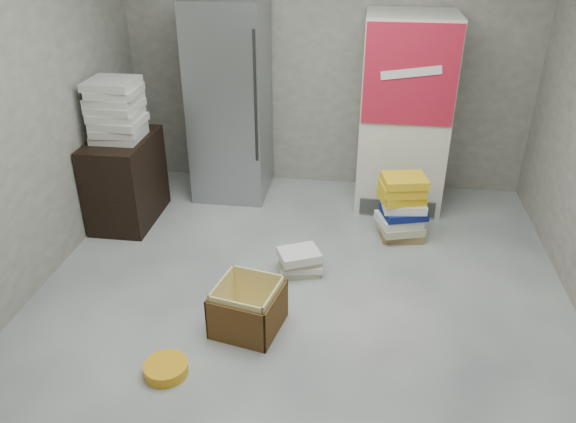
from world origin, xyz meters
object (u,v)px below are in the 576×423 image
Objects in this scene: wood_shelf at (126,180)px; cardboard_box at (248,310)px; phonebook_stack_main at (402,208)px; steel_fridge at (230,101)px; coke_cooler at (404,114)px.

wood_shelf reaches higher than cardboard_box.
phonebook_stack_main is 1.76m from cardboard_box.
steel_fridge is at bearing 141.15° from phonebook_stack_main.
wood_shelf is 1.34× the size of phonebook_stack_main.
wood_shelf is at bearing 147.47° from cardboard_box.
steel_fridge reaches higher than coke_cooler.
steel_fridge is 2.37× the size of wood_shelf.
coke_cooler is at bearing 16.28° from wood_shelf.
coke_cooler is 0.95m from phonebook_stack_main.
coke_cooler is at bearing 76.08° from phonebook_stack_main.
coke_cooler is 3.52× the size of cardboard_box.
steel_fridge is 3.17× the size of phonebook_stack_main.
wood_shelf is 2.00m from cardboard_box.
cardboard_box is at bearing -116.76° from coke_cooler.
steel_fridge reaches higher than wood_shelf.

